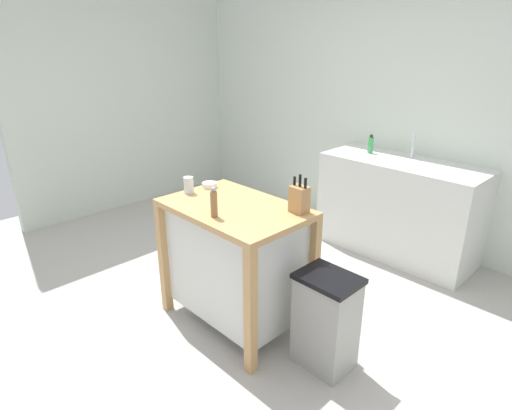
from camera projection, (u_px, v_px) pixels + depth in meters
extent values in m
plane|color=#ADA8A0|center=(230.00, 317.00, 3.14)|extent=(6.38, 6.38, 0.00)
cube|color=silver|center=(398.00, 108.00, 4.09)|extent=(5.38, 0.10, 2.60)
cube|color=beige|center=(128.00, 96.00, 4.97)|extent=(0.10, 2.78, 2.60)
cube|color=tan|center=(234.00, 208.00, 2.82)|extent=(0.98, 0.64, 0.04)
cube|color=silver|center=(236.00, 261.00, 2.96)|extent=(0.88, 0.54, 0.75)
cube|color=tan|center=(164.00, 259.00, 3.09)|extent=(0.06, 0.06, 0.85)
cube|color=tan|center=(251.00, 313.00, 2.48)|extent=(0.06, 0.06, 0.85)
cube|color=tan|center=(225.00, 235.00, 3.47)|extent=(0.06, 0.06, 0.85)
cube|color=tan|center=(313.00, 277.00, 2.86)|extent=(0.06, 0.06, 0.85)
cube|color=#AD7F4C|center=(299.00, 199.00, 2.68)|extent=(0.11, 0.09, 0.17)
cylinder|color=black|center=(295.00, 181.00, 2.66)|extent=(0.02, 0.02, 0.06)
cylinder|color=black|center=(300.00, 181.00, 2.63)|extent=(0.02, 0.02, 0.08)
cylinder|color=black|center=(305.00, 183.00, 2.60)|extent=(0.02, 0.02, 0.07)
cylinder|color=silver|center=(209.00, 185.00, 3.15)|extent=(0.11, 0.11, 0.04)
cylinder|color=gray|center=(209.00, 183.00, 3.15)|extent=(0.09, 0.09, 0.01)
cylinder|color=silver|center=(189.00, 185.00, 3.02)|extent=(0.07, 0.07, 0.12)
cylinder|color=olive|center=(214.00, 204.00, 2.60)|extent=(0.04, 0.04, 0.17)
sphere|color=#99999E|center=(213.00, 189.00, 2.57)|extent=(0.03, 0.03, 0.03)
cube|color=gray|center=(325.00, 323.00, 2.59)|extent=(0.34, 0.26, 0.60)
cube|color=black|center=(329.00, 279.00, 2.48)|extent=(0.36, 0.28, 0.03)
cube|color=silver|center=(398.00, 208.00, 3.97)|extent=(1.43, 0.60, 0.90)
cube|color=silver|center=(403.00, 163.00, 3.80)|extent=(0.44, 0.36, 0.03)
cylinder|color=#B7BCC1|center=(413.00, 147.00, 3.86)|extent=(0.02, 0.02, 0.22)
cylinder|color=green|center=(371.00, 145.00, 4.05)|extent=(0.05, 0.05, 0.15)
cylinder|color=black|center=(371.00, 136.00, 4.02)|extent=(0.03, 0.03, 0.02)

